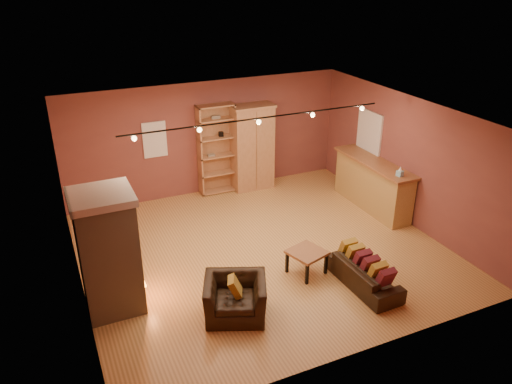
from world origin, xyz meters
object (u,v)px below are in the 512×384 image
bookcase (216,148)px  coffee_table (307,254)px  armoire (252,147)px  armchair (235,292)px  fireplace (109,252)px  bar_counter (373,184)px  loveseat (365,270)px

bookcase → coffee_table: bearing=-86.9°
armoire → armchair: size_ratio=1.85×
bookcase → armchair: bearing=-106.8°
bookcase → armoire: bookcase is taller
fireplace → coffee_table: 3.54m
bookcase → coffee_table: size_ratio=2.95×
bar_counter → coffee_table: size_ratio=3.17×
fireplace → armchair: (1.77, -1.05, -0.62)m
bar_counter → loveseat: size_ratio=1.54×
armchair → coffee_table: (1.68, 0.58, -0.04)m
bookcase → armoire: size_ratio=1.04×
bookcase → armchair: (-1.45, -4.78, -0.71)m
coffee_table → bar_counter: bearing=32.9°
bookcase → armoire: bearing=-9.9°
coffee_table → loveseat: bearing=-47.0°
fireplace → armoire: size_ratio=0.97×
loveseat → bar_counter: bearing=-39.5°
armchair → coffee_table: bearing=41.9°
armoire → coffee_table: (-0.68, -4.04, -0.70)m
armoire → loveseat: size_ratio=1.38×
bar_counter → loveseat: bearing=-128.3°
armchair → armoire: bearing=85.9°
fireplace → armchair: size_ratio=1.80×
fireplace → bar_counter: size_ratio=0.87×
loveseat → coffee_table: 1.09m
armoire → bar_counter: 3.12m
armchair → bookcase: bearing=96.0°
bar_counter → coffee_table: bar_counter is taller
armchair → coffee_table: size_ratio=1.53×
bookcase → coffee_table: 4.27m
bookcase → armoire: 0.92m
bookcase → bar_counter: bookcase is taller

